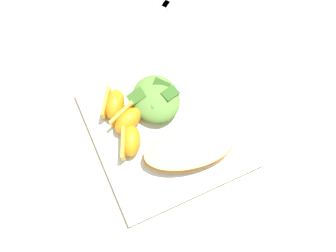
% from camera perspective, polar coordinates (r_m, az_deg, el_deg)
% --- Properties ---
extents(ground, '(3.00, 3.00, 0.00)m').
position_cam_1_polar(ground, '(0.76, 0.00, -0.53)').
color(ground, beige).
extents(white_plate, '(0.28, 0.28, 0.02)m').
position_cam_1_polar(white_plate, '(0.75, 0.00, -0.37)').
color(white_plate, silver).
rests_on(white_plate, ground).
extents(cheesy_pizza_bread, '(0.12, 0.18, 0.04)m').
position_cam_1_polar(cheesy_pizza_bread, '(0.72, 2.94, -3.59)').
color(cheesy_pizza_bread, tan).
rests_on(cheesy_pizza_bread, white_plate).
extents(green_salad_pile, '(0.10, 0.10, 0.05)m').
position_cam_1_polar(green_salad_pile, '(0.74, -1.92, 3.91)').
color(green_salad_pile, '#5B8E3D').
rests_on(green_salad_pile, white_plate).
extents(orange_wedge_front, '(0.07, 0.06, 0.04)m').
position_cam_1_polar(orange_wedge_front, '(0.75, -7.95, 3.20)').
color(orange_wedge_front, orange).
rests_on(orange_wedge_front, white_plate).
extents(orange_wedge_middle, '(0.06, 0.07, 0.04)m').
position_cam_1_polar(orange_wedge_middle, '(0.73, -5.99, 0.92)').
color(orange_wedge_middle, orange).
rests_on(orange_wedge_middle, white_plate).
extents(orange_wedge_rear, '(0.07, 0.06, 0.04)m').
position_cam_1_polar(orange_wedge_rear, '(0.72, -5.49, -2.36)').
color(orange_wedge_rear, orange).
rests_on(orange_wedge_rear, white_plate).
extents(paper_napkin, '(0.14, 0.14, 0.00)m').
position_cam_1_polar(paper_napkin, '(0.80, 15.25, 3.08)').
color(paper_napkin, white).
rests_on(paper_napkin, ground).
extents(metal_fork, '(0.12, 0.16, 0.01)m').
position_cam_1_polar(metal_fork, '(0.85, -2.12, 15.02)').
color(metal_fork, silver).
rests_on(metal_fork, ground).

